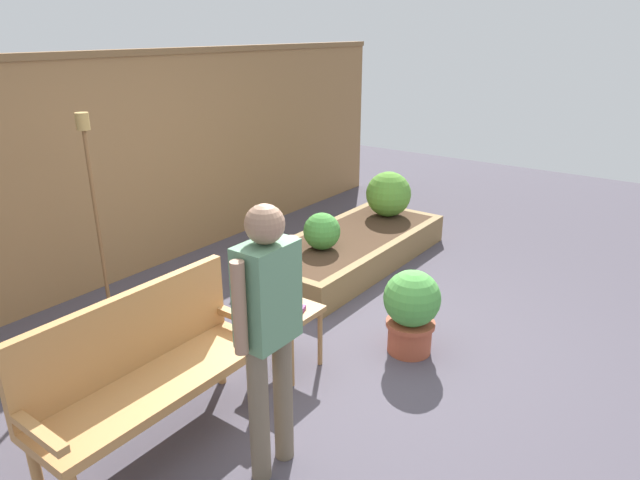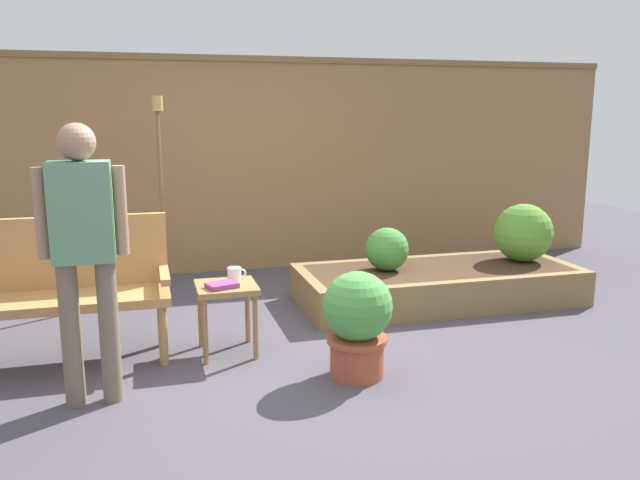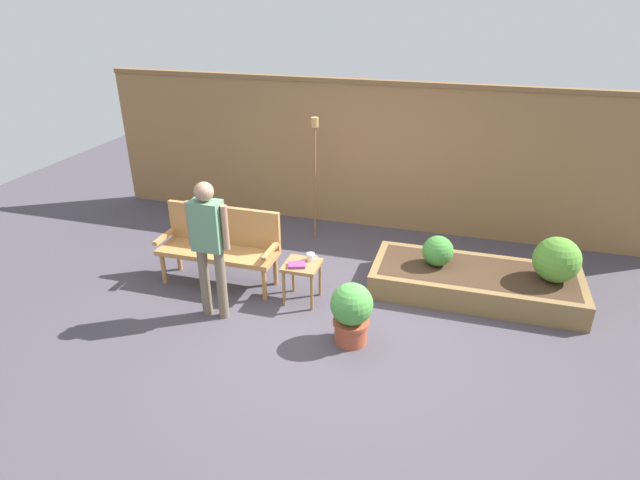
{
  "view_description": "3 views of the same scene",
  "coord_description": "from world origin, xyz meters",
  "px_view_note": "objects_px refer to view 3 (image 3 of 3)",
  "views": [
    {
      "loc": [
        -3.11,
        -2.05,
        2.34
      ],
      "look_at": [
        0.36,
        0.5,
        0.71
      ],
      "focal_mm": 31.55,
      "sensor_mm": 36.0,
      "label": 1
    },
    {
      "loc": [
        -0.89,
        -3.92,
        1.61
      ],
      "look_at": [
        0.41,
        0.76,
        0.64
      ],
      "focal_mm": 35.94,
      "sensor_mm": 36.0,
      "label": 2
    },
    {
      "loc": [
        1.27,
        -4.68,
        3.28
      ],
      "look_at": [
        -0.22,
        0.37,
        0.74
      ],
      "focal_mm": 29.29,
      "sensor_mm": 36.0,
      "label": 3
    }
  ],
  "objects_px": {
    "garden_bench": "(221,240)",
    "cup_on_table": "(311,257)",
    "tiki_torch": "(315,158)",
    "person_by_bench": "(209,239)",
    "shrub_near_bench": "(438,251)",
    "book_on_table": "(297,265)",
    "side_table": "(302,270)",
    "potted_boxwood": "(351,311)",
    "shrub_far_corner": "(557,260)"
  },
  "relations": [
    {
      "from": "garden_bench",
      "to": "cup_on_table",
      "type": "bearing_deg",
      "value": -3.29
    },
    {
      "from": "tiki_torch",
      "to": "person_by_bench",
      "type": "relative_size",
      "value": 1.12
    },
    {
      "from": "cup_on_table",
      "to": "tiki_torch",
      "type": "xyz_separation_m",
      "value": [
        -0.42,
        1.57,
        0.67
      ]
    },
    {
      "from": "shrub_near_bench",
      "to": "person_by_bench",
      "type": "distance_m",
      "value": 2.66
    },
    {
      "from": "book_on_table",
      "to": "person_by_bench",
      "type": "xyz_separation_m",
      "value": [
        -0.79,
        -0.49,
        0.44
      ]
    },
    {
      "from": "side_table",
      "to": "tiki_torch",
      "type": "xyz_separation_m",
      "value": [
        -0.35,
        1.67,
        0.8
      ]
    },
    {
      "from": "garden_bench",
      "to": "tiki_torch",
      "type": "height_order",
      "value": "tiki_torch"
    },
    {
      "from": "potted_boxwood",
      "to": "shrub_near_bench",
      "type": "relative_size",
      "value": 1.82
    },
    {
      "from": "cup_on_table",
      "to": "shrub_far_corner",
      "type": "relative_size",
      "value": 0.25
    },
    {
      "from": "potted_boxwood",
      "to": "cup_on_table",
      "type": "bearing_deg",
      "value": 132.05
    },
    {
      "from": "tiki_torch",
      "to": "person_by_bench",
      "type": "bearing_deg",
      "value": -102.04
    },
    {
      "from": "side_table",
      "to": "person_by_bench",
      "type": "relative_size",
      "value": 0.31
    },
    {
      "from": "book_on_table",
      "to": "side_table",
      "type": "bearing_deg",
      "value": 44.78
    },
    {
      "from": "potted_boxwood",
      "to": "side_table",
      "type": "bearing_deg",
      "value": 139.72
    },
    {
      "from": "shrub_far_corner",
      "to": "garden_bench",
      "type": "bearing_deg",
      "value": -171.39
    },
    {
      "from": "side_table",
      "to": "potted_boxwood",
      "type": "height_order",
      "value": "potted_boxwood"
    },
    {
      "from": "book_on_table",
      "to": "potted_boxwood",
      "type": "relative_size",
      "value": 0.29
    },
    {
      "from": "cup_on_table",
      "to": "shrub_far_corner",
      "type": "distance_m",
      "value": 2.74
    },
    {
      "from": "potted_boxwood",
      "to": "shrub_near_bench",
      "type": "bearing_deg",
      "value": 62.02
    },
    {
      "from": "cup_on_table",
      "to": "potted_boxwood",
      "type": "xyz_separation_m",
      "value": [
        0.65,
        -0.72,
        -0.16
      ]
    },
    {
      "from": "garden_bench",
      "to": "tiki_torch",
      "type": "distance_m",
      "value": 1.79
    },
    {
      "from": "shrub_near_bench",
      "to": "book_on_table",
      "type": "bearing_deg",
      "value": -150.89
    },
    {
      "from": "garden_bench",
      "to": "shrub_far_corner",
      "type": "distance_m",
      "value": 3.87
    },
    {
      "from": "potted_boxwood",
      "to": "book_on_table",
      "type": "bearing_deg",
      "value": 144.57
    },
    {
      "from": "garden_bench",
      "to": "book_on_table",
      "type": "distance_m",
      "value": 1.08
    },
    {
      "from": "side_table",
      "to": "book_on_table",
      "type": "height_order",
      "value": "book_on_table"
    },
    {
      "from": "side_table",
      "to": "shrub_near_bench",
      "type": "distance_m",
      "value": 1.63
    },
    {
      "from": "book_on_table",
      "to": "tiki_torch",
      "type": "height_order",
      "value": "tiki_torch"
    },
    {
      "from": "shrub_near_bench",
      "to": "shrub_far_corner",
      "type": "xyz_separation_m",
      "value": [
        1.3,
        -0.0,
        0.08
      ]
    },
    {
      "from": "garden_bench",
      "to": "side_table",
      "type": "xyz_separation_m",
      "value": [
        1.09,
        -0.17,
        -0.15
      ]
    },
    {
      "from": "book_on_table",
      "to": "person_by_bench",
      "type": "bearing_deg",
      "value": -166.5
    },
    {
      "from": "garden_bench",
      "to": "book_on_table",
      "type": "relative_size",
      "value": 7.54
    },
    {
      "from": "book_on_table",
      "to": "garden_bench",
      "type": "bearing_deg",
      "value": 148.55
    },
    {
      "from": "potted_boxwood",
      "to": "tiki_torch",
      "type": "height_order",
      "value": "tiki_torch"
    },
    {
      "from": "side_table",
      "to": "shrub_far_corner",
      "type": "bearing_deg",
      "value": 15.36
    },
    {
      "from": "garden_bench",
      "to": "shrub_far_corner",
      "type": "xyz_separation_m",
      "value": [
        3.83,
        0.58,
        0.01
      ]
    },
    {
      "from": "potted_boxwood",
      "to": "shrub_far_corner",
      "type": "height_order",
      "value": "shrub_far_corner"
    },
    {
      "from": "side_table",
      "to": "person_by_bench",
      "type": "bearing_deg",
      "value": -145.77
    },
    {
      "from": "side_table",
      "to": "tiki_torch",
      "type": "distance_m",
      "value": 1.89
    },
    {
      "from": "garden_bench",
      "to": "side_table",
      "type": "height_order",
      "value": "garden_bench"
    },
    {
      "from": "garden_bench",
      "to": "shrub_near_bench",
      "type": "distance_m",
      "value": 2.6
    },
    {
      "from": "person_by_bench",
      "to": "book_on_table",
      "type": "bearing_deg",
      "value": 31.83
    },
    {
      "from": "garden_bench",
      "to": "side_table",
      "type": "relative_size",
      "value": 3.0
    },
    {
      "from": "garden_bench",
      "to": "potted_boxwood",
      "type": "xyz_separation_m",
      "value": [
        1.81,
        -0.78,
        -0.18
      ]
    },
    {
      "from": "side_table",
      "to": "book_on_table",
      "type": "relative_size",
      "value": 2.51
    },
    {
      "from": "side_table",
      "to": "shrub_near_bench",
      "type": "xyz_separation_m",
      "value": [
        1.44,
        0.75,
        0.09
      ]
    },
    {
      "from": "shrub_near_bench",
      "to": "person_by_bench",
      "type": "bearing_deg",
      "value": -149.93
    },
    {
      "from": "garden_bench",
      "to": "shrub_near_bench",
      "type": "bearing_deg",
      "value": 12.9
    },
    {
      "from": "cup_on_table",
      "to": "tiki_torch",
      "type": "relative_size",
      "value": 0.07
    },
    {
      "from": "garden_bench",
      "to": "shrub_near_bench",
      "type": "height_order",
      "value": "garden_bench"
    }
  ]
}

